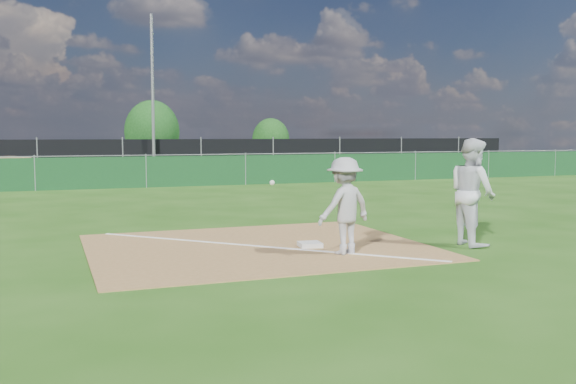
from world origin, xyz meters
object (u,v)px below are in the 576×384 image
at_px(light_pole, 153,95).
at_px(first_base, 310,244).
at_px(runner, 472,192).
at_px(car_right, 211,159).
at_px(car_mid, 116,158).
at_px(car_left, 5,157).
at_px(tree_right, 271,140).
at_px(tree_mid, 152,132).
at_px(play_at_first, 345,206).

relative_size(light_pole, first_base, 20.27).
distance_m(runner, car_right, 27.65).
distance_m(first_base, car_mid, 27.21).
bearing_deg(first_base, car_right, 79.94).
height_order(car_left, tree_right, tree_right).
bearing_deg(car_mid, car_left, 80.93).
xyz_separation_m(tree_mid, tree_right, (8.65, 0.73, -0.57)).
xyz_separation_m(light_pole, first_base, (-0.62, -22.08, -3.94)).
bearing_deg(play_at_first, tree_mid, 86.78).
bearing_deg(tree_right, first_base, -107.93).
relative_size(play_at_first, runner, 1.04).
height_order(runner, tree_right, tree_right).
bearing_deg(runner, tree_mid, 5.49).
bearing_deg(runner, car_mid, 11.64).
height_order(play_at_first, runner, runner).
bearing_deg(tree_mid, car_left, -147.41).
bearing_deg(first_base, runner, -15.34).
height_order(car_left, tree_mid, tree_mid).
xyz_separation_m(play_at_first, tree_right, (10.53, 34.29, 0.80)).
relative_size(light_pole, tree_right, 2.50).
bearing_deg(car_right, tree_mid, 23.94).
bearing_deg(light_pole, runner, -84.26).
xyz_separation_m(car_right, tree_mid, (-2.57, 5.95, 1.62)).
height_order(first_base, car_left, car_left).
height_order(play_at_first, car_right, play_at_first).
bearing_deg(runner, car_right, 0.43).
height_order(light_pole, car_mid, light_pole).
bearing_deg(car_mid, light_pole, -174.73).
height_order(light_pole, play_at_first, light_pole).
bearing_deg(play_at_first, car_mid, 92.08).
distance_m(play_at_first, car_mid, 28.03).
bearing_deg(car_right, car_mid, 86.34).
distance_m(light_pole, play_at_first, 23.12).
bearing_deg(play_at_first, car_right, 80.83).
distance_m(car_left, tree_right, 18.52).
height_order(runner, tree_mid, tree_mid).
xyz_separation_m(play_at_first, car_mid, (-1.02, 28.01, -0.16)).
xyz_separation_m(first_base, car_left, (-6.56, 27.15, 0.77)).
bearing_deg(tree_right, car_right, -132.29).
distance_m(car_left, tree_mid, 10.47).
bearing_deg(first_base, tree_right, 72.07).
bearing_deg(tree_mid, first_base, -93.81).
xyz_separation_m(first_base, tree_right, (10.83, 33.46, 1.59)).
relative_size(car_left, tree_right, 1.51).
bearing_deg(car_mid, runner, 177.92).
distance_m(light_pole, tree_mid, 10.92).
height_order(play_at_first, tree_mid, tree_mid).
distance_m(car_left, car_right, 11.32).
xyz_separation_m(light_pole, tree_mid, (1.56, 10.66, -1.78)).
relative_size(play_at_first, car_right, 0.51).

